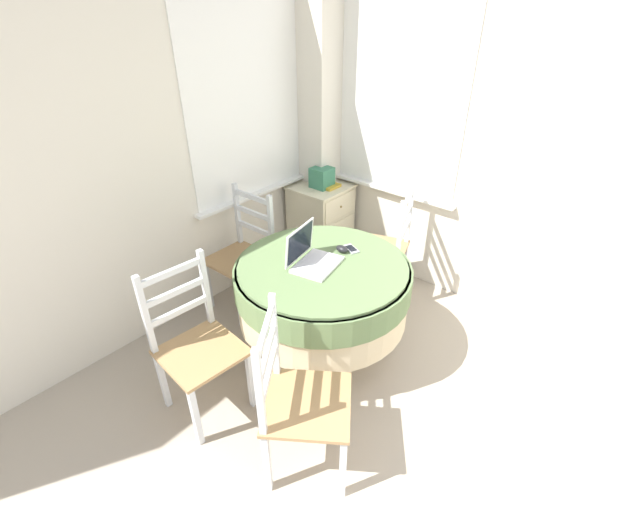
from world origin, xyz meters
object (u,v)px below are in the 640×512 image
Objects in this scene: dining_chair_left_flank at (197,346)px; dining_chair_near_back_window at (243,255)px; dining_chair_near_right_window at (385,248)px; laptop at (311,257)px; storage_box at (322,177)px; cell_phone at (351,249)px; corner_cabinet at (321,222)px; book_on_cabinet at (327,185)px; round_dining_table at (323,287)px; computer_mouse at (342,249)px; dining_chair_camera_near at (298,400)px.

dining_chair_near_back_window is at bearing 34.05° from dining_chair_left_flank.
dining_chair_near_right_window is at bearing -7.03° from dining_chair_left_flank.
storage_box is (1.03, 0.78, 0.04)m from laptop.
dining_chair_near_right_window is 5.41× the size of storage_box.
storage_box is (0.72, 0.86, 0.09)m from cell_phone.
corner_cabinet is 3.86× the size of book_on_cabinet.
storage_box reaches higher than round_dining_table.
round_dining_table is 5.97× the size of book_on_cabinet.
dining_chair_near_back_window is 1.30× the size of corner_cabinet.
dining_chair_near_back_window is 1.12m from dining_chair_near_right_window.
dining_chair_left_flank is at bearing 164.56° from laptop.
round_dining_table is 1.33m from corner_cabinet.
storage_box is at bearing 50.12° from cell_phone.
dining_chair_near_back_window reaches higher than cell_phone.
corner_cabinet is 4.16× the size of storage_box.
dining_chair_camera_near reaches higher than computer_mouse.
cell_phone is at bearing -171.31° from dining_chair_near_right_window.
storage_box is (0.94, -0.01, 0.37)m from dining_chair_near_back_window.
dining_chair_camera_near is 1.00× the size of dining_chair_left_flank.
laptop is at bearing -142.50° from corner_cabinet.
cell_phone is 1.20m from corner_cabinet.
laptop is at bearing -145.08° from book_on_cabinet.
dining_chair_camera_near is (-0.91, -0.44, -0.30)m from computer_mouse.
computer_mouse is 0.50× the size of storage_box.
cell_phone is 1.10m from dining_chair_camera_near.
dining_chair_left_flank is (-1.65, 0.20, 0.00)m from dining_chair_near_right_window.
dining_chair_left_flank is at bearing 97.33° from dining_chair_camera_near.
dining_chair_camera_near is at bearing -82.67° from dining_chair_left_flank.
dining_chair_near_back_window is at bearing 179.48° from storage_box.
computer_mouse is 0.09× the size of dining_chair_near_back_window.
corner_cabinet is at bearing 46.98° from computer_mouse.
dining_chair_camera_near is 5.02× the size of book_on_cabinet.
laptop is 2.63× the size of cell_phone.
cell_phone is 0.66m from dining_chair_near_right_window.
laptop reaches higher than dining_chair_camera_near.
dining_chair_near_right_window is (0.89, 0.01, -0.33)m from laptop.
round_dining_table is 1.31m from book_on_cabinet.
dining_chair_left_flank is 1.92m from book_on_cabinet.
dining_chair_left_flank is 1.30× the size of corner_cabinet.
laptop is 1.88× the size of book_on_cabinet.
laptop reaches higher than dining_chair_near_right_window.
round_dining_table is at bearing -141.86° from book_on_cabinet.
dining_chair_near_back_window is 1.49m from dining_chair_camera_near.
cell_phone reaches higher than round_dining_table.
laptop is at bearing 36.71° from dining_chair_camera_near.
dining_chair_near_back_window is at bearing 83.43° from laptop.
corner_cabinet is (1.80, 0.59, -0.08)m from dining_chair_left_flank.
storage_box is at bearing 46.74° from computer_mouse.
dining_chair_near_right_window is at bearing -44.06° from dining_chair_near_back_window.
laptop is at bearing -142.92° from storage_box.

